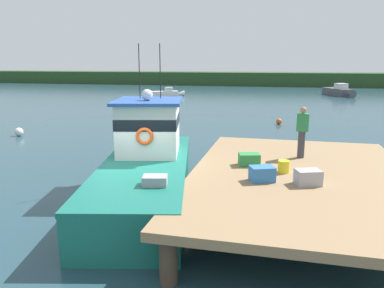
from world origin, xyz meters
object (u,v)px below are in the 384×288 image
at_px(main_fishing_boat, 148,164).
at_px(crate_stack_near_edge, 262,174).
at_px(moored_boat_outer_mooring, 339,91).
at_px(bait_bucket, 284,167).
at_px(crate_single_far, 249,159).
at_px(crate_single_by_cleat, 308,177).
at_px(mooring_buoy_outer, 19,132).
at_px(mooring_buoy_channel_marker, 366,157).
at_px(moored_boat_off_the_point, 167,93).
at_px(deckhand_by_the_boat, 302,131).
at_px(mooring_buoy_spare_mooring, 279,121).

relative_size(main_fishing_boat, crate_stack_near_edge, 16.60).
bearing_deg(main_fishing_boat, moored_boat_outer_mooring, 74.34).
relative_size(bait_bucket, moored_boat_outer_mooring, 0.05).
xyz_separation_m(crate_single_far, crate_single_by_cleat, (1.58, -1.45, 0.01)).
xyz_separation_m(crate_single_far, moored_boat_outer_mooring, (8.06, 40.45, -0.83)).
height_order(crate_stack_near_edge, bait_bucket, crate_stack_near_edge).
xyz_separation_m(main_fishing_boat, mooring_buoy_outer, (-10.67, 7.42, -0.76)).
xyz_separation_m(bait_bucket, mooring_buoy_channel_marker, (3.53, 6.67, -1.16)).
distance_m(bait_bucket, moored_boat_off_the_point, 38.19).
height_order(crate_stack_near_edge, mooring_buoy_channel_marker, crate_stack_near_edge).
bearing_deg(mooring_buoy_outer, mooring_buoy_channel_marker, -4.38).
xyz_separation_m(main_fishing_boat, mooring_buoy_channel_marker, (7.77, 6.01, -0.80)).
distance_m(crate_stack_near_edge, mooring_buoy_channel_marker, 8.69).
bearing_deg(moored_boat_outer_mooring, main_fishing_boat, -105.66).
xyz_separation_m(crate_single_far, deckhand_by_the_boat, (1.53, 1.32, 0.68)).
bearing_deg(mooring_buoy_outer, moored_boat_outer_mooring, 56.26).
bearing_deg(mooring_buoy_channel_marker, deckhand_by_the_boat, -121.83).
xyz_separation_m(deckhand_by_the_boat, moored_boat_off_the_point, (-14.92, 33.52, -1.67)).
height_order(crate_stack_near_edge, mooring_buoy_spare_mooring, crate_stack_near_edge).
xyz_separation_m(crate_single_far, mooring_buoy_spare_mooring, (0.78, 15.37, -1.18)).
distance_m(crate_single_far, crate_single_by_cleat, 2.15).
height_order(crate_single_far, mooring_buoy_outer, crate_single_far).
relative_size(moored_boat_outer_mooring, mooring_buoy_outer, 13.00).
bearing_deg(mooring_buoy_outer, crate_single_far, -28.52).
distance_m(crate_stack_near_edge, mooring_buoy_spare_mooring, 16.86).
relative_size(main_fishing_boat, moored_boat_outer_mooring, 1.57).
distance_m(moored_boat_off_the_point, mooring_buoy_channel_marker, 33.82).
distance_m(mooring_buoy_channel_marker, mooring_buoy_spare_mooring, 9.96).
relative_size(crate_single_far, deckhand_by_the_boat, 0.37).
relative_size(crate_stack_near_edge, crate_single_far, 1.00).
bearing_deg(bait_bucket, deckhand_by_the_boat, 73.85).
xyz_separation_m(crate_single_far, mooring_buoy_channel_marker, (4.53, 6.15, -1.17)).
relative_size(crate_single_by_cleat, mooring_buoy_channel_marker, 1.45).
xyz_separation_m(deckhand_by_the_boat, mooring_buoy_outer, (-15.44, 6.24, -1.82)).
relative_size(crate_single_far, bait_bucket, 1.76).
bearing_deg(mooring_buoy_outer, moored_boat_off_the_point, 88.90).
distance_m(crate_single_far, deckhand_by_the_boat, 2.13).
xyz_separation_m(moored_boat_off_the_point, mooring_buoy_channel_marker, (17.92, -28.69, -0.18)).
bearing_deg(deckhand_by_the_boat, moored_boat_off_the_point, 114.00).
relative_size(main_fishing_boat, moored_boat_off_the_point, 2.36).
xyz_separation_m(moored_boat_off_the_point, mooring_buoy_outer, (-0.52, -27.27, -0.14)).
xyz_separation_m(crate_single_far, moored_boat_off_the_point, (-13.39, 34.83, -0.99)).
xyz_separation_m(bait_bucket, moored_boat_outer_mooring, (7.07, 40.98, -0.82)).
bearing_deg(moored_boat_off_the_point, mooring_buoy_spare_mooring, -53.94).
bearing_deg(mooring_buoy_outer, mooring_buoy_spare_mooring, 28.01).
xyz_separation_m(crate_stack_near_edge, mooring_buoy_outer, (-14.36, 9.00, -1.15)).
xyz_separation_m(bait_bucket, deckhand_by_the_boat, (0.53, 1.84, 0.69)).
distance_m(main_fishing_boat, crate_stack_near_edge, 4.03).
xyz_separation_m(mooring_buoy_channel_marker, mooring_buoy_outer, (-18.44, 1.41, 0.04)).
height_order(bait_bucket, mooring_buoy_outer, bait_bucket).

